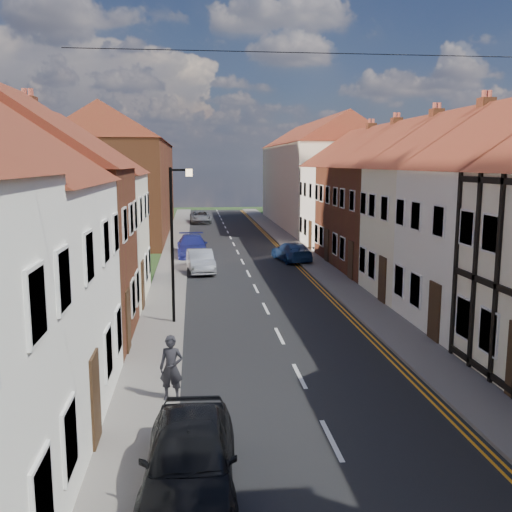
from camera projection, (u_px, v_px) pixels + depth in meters
road at (248, 274)px, 32.66m from camera, size 7.00×90.00×0.02m
pavement_left at (171, 274)px, 32.18m from camera, size 1.80×90.00×0.12m
pavement_right at (324, 271)px, 33.12m from camera, size 1.80×90.00×0.12m
cottage_r_cream_mid at (460, 202)px, 26.55m from camera, size 8.30×5.20×9.00m
cottage_r_pink at (415, 196)px, 31.85m from camera, size 8.30×6.00×9.00m
cottage_r_white_far at (384, 191)px, 37.15m from camera, size 8.30×5.20×9.00m
cottage_r_cream_far at (360, 187)px, 42.45m from camera, size 8.30×6.00×9.00m
cottage_l_brick_mid at (8, 216)px, 19.21m from camera, size 8.30×5.70×9.10m
cottage_l_pink at (50, 207)px, 24.93m from camera, size 8.30×6.30×8.80m
block_right_far at (317, 173)px, 57.33m from camera, size 8.30×24.20×10.50m
block_left_far at (122, 174)px, 50.44m from camera, size 8.30×24.20×10.50m
lamppost at (174, 235)px, 21.87m from camera, size 0.88×0.15×6.00m
car_near at (190, 457)px, 10.84m from camera, size 1.95×4.49×1.51m
car_mid at (200, 261)px, 33.09m from camera, size 1.75×4.09×1.31m
car_far at (192, 246)px, 38.65m from camera, size 2.19×5.02×1.44m
car_distant at (201, 217)px, 60.12m from camera, size 2.32×4.69×1.28m
pedestrian_left at (171, 368)px, 14.89m from camera, size 0.72×0.56×1.73m
car_far_b at (292, 252)px, 36.83m from camera, size 2.41×4.47×1.23m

